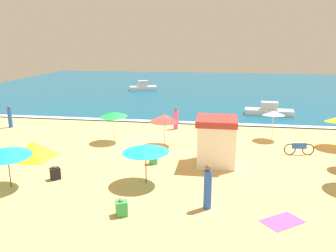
{
  "coord_description": "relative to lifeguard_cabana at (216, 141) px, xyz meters",
  "views": [
    {
      "loc": [
        4.54,
        -21.72,
        6.87
      ],
      "look_at": [
        0.78,
        2.06,
        0.8
      ],
      "focal_mm": 37.29,
      "sensor_mm": 36.0,
      "label": 1
    }
  ],
  "objects": [
    {
      "name": "small_boat_1",
      "position": [
        -10.34,
        26.81,
        -0.84
      ],
      "size": [
        3.82,
        2.52,
        1.29
      ],
      "color": "white",
      "rests_on": "ocean_water"
    },
    {
      "name": "beach_umbrella_2",
      "position": [
        -6.94,
        3.31,
        0.56
      ],
      "size": [
        2.29,
        2.3,
        2.13
      ],
      "color": "silver",
      "rests_on": "ground_plane"
    },
    {
      "name": "beachgoer_5",
      "position": [
        -0.2,
        -5.38,
        -0.43
      ],
      "size": [
        0.44,
        0.44,
        1.93
      ],
      "color": "blue",
      "rests_on": "ground_plane"
    },
    {
      "name": "ocean_water",
      "position": [
        -4.29,
        31.01,
        -1.3
      ],
      "size": [
        60.0,
        44.0,
        0.1
      ],
      "primitive_type": "cube",
      "color": "#0F567A",
      "rests_on": "ground_plane"
    },
    {
      "name": "small_boat_0",
      "position": [
        4.48,
        13.4,
        -0.87
      ],
      "size": [
        4.37,
        1.75,
        1.19
      ],
      "color": "white",
      "rests_on": "ocean_water"
    },
    {
      "name": "beachgoer_0",
      "position": [
        -3.46,
        -0.55,
        -0.95
      ],
      "size": [
        0.51,
        0.51,
        0.93
      ],
      "color": "green",
      "rests_on": "ground_plane"
    },
    {
      "name": "beachgoer_4",
      "position": [
        -3.55,
        -6.51,
        -1.02
      ],
      "size": [
        0.58,
        0.58,
        0.8
      ],
      "color": "green",
      "rests_on": "ground_plane"
    },
    {
      "name": "ground_plane",
      "position": [
        -4.29,
        3.01,
        -1.35
      ],
      "size": [
        60.0,
        60.0,
        0.0
      ],
      "primitive_type": "plane",
      "color": "#E5B26B"
    },
    {
      "name": "beachgoer_7",
      "position": [
        -16.28,
        5.85,
        -0.5
      ],
      "size": [
        0.43,
        0.43,
        1.78
      ],
      "color": "blue",
      "rests_on": "ground_plane"
    },
    {
      "name": "beachgoer_8",
      "position": [
        -7.87,
        -3.48,
        -1.02
      ],
      "size": [
        0.59,
        0.59,
        0.81
      ],
      "color": "black",
      "rests_on": "ground_plane"
    },
    {
      "name": "wave_breaker_foam",
      "position": [
        -4.29,
        9.31,
        -1.25
      ],
      "size": [
        57.0,
        0.7,
        0.01
      ],
      "primitive_type": "cube",
      "color": "white",
      "rests_on": "ocean_water"
    },
    {
      "name": "lifeguard_cabana",
      "position": [
        0.0,
        0.0,
        0.0
      ],
      "size": [
        2.2,
        2.33,
        2.66
      ],
      "color": "white",
      "rests_on": "ground_plane"
    },
    {
      "name": "parked_bicycle",
      "position": [
        4.96,
        2.42,
        -0.97
      ],
      "size": [
        1.81,
        0.28,
        0.76
      ],
      "color": "black",
      "rests_on": "ground_plane"
    },
    {
      "name": "beach_umbrella_8",
      "position": [
        3.77,
        5.56,
        0.52
      ],
      "size": [
        1.74,
        1.76,
        2.11
      ],
      "color": "silver",
      "rests_on": "ground_plane"
    },
    {
      "name": "beach_umbrella_4",
      "position": [
        -3.27,
        -3.25,
        0.4
      ],
      "size": [
        3.16,
        3.17,
        1.96
      ],
      "color": "#4C3823",
      "rests_on": "ground_plane"
    },
    {
      "name": "beach_tent",
      "position": [
        -10.6,
        -0.78,
        -0.84
      ],
      "size": [
        2.95,
        2.94,
        1.04
      ],
      "color": "yellow",
      "rests_on": "ground_plane"
    },
    {
      "name": "beach_umbrella_6",
      "position": [
        -9.52,
        -4.71,
        0.42
      ],
      "size": [
        3.08,
        3.08,
        2.06
      ],
      "color": "#4C3823",
      "rests_on": "ground_plane"
    },
    {
      "name": "beachgoer_3",
      "position": [
        -3.25,
        7.38,
        -0.58
      ],
      "size": [
        0.5,
        0.5,
        1.67
      ],
      "color": "#D84CA5",
      "rests_on": "ground_plane"
    },
    {
      "name": "beach_umbrella_5",
      "position": [
        -3.41,
        3.01,
        0.48
      ],
      "size": [
        2.78,
        2.78,
        2.09
      ],
      "color": "silver",
      "rests_on": "ground_plane"
    },
    {
      "name": "beach_towel_1",
      "position": [
        2.72,
        -6.03,
        -1.35
      ],
      "size": [
        1.83,
        1.73,
        0.01
      ],
      "color": "#D84CA5",
      "rests_on": "ground_plane"
    }
  ]
}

